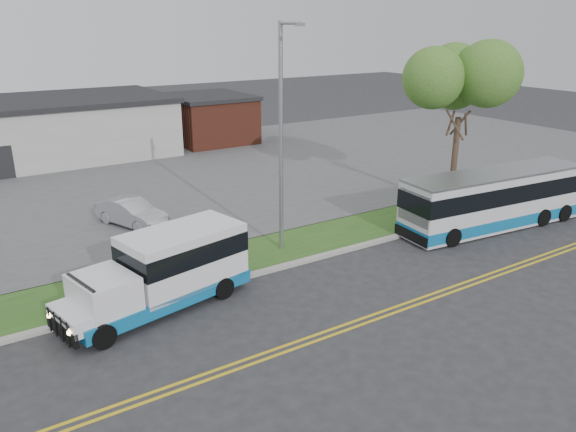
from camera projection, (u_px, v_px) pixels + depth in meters
ground at (254, 290)px, 21.07m from camera, size 140.00×140.00×0.00m
lane_line_north at (313, 336)px, 18.01m from camera, size 70.00×0.12×0.01m
lane_line_south at (318, 340)px, 17.77m from camera, size 70.00×0.12×0.01m
curb at (240, 278)px, 21.91m from camera, size 80.00×0.30×0.15m
verge at (219, 263)px, 23.35m from camera, size 80.00×3.30×0.10m
parking_lot at (117, 185)px, 34.54m from camera, size 80.00×25.00×0.10m
brick_wing at (209, 118)px, 46.43m from camera, size 6.30×7.30×3.90m
tree_east at (461, 91)px, 28.58m from camera, size 5.20×5.20×8.33m
streetlight_near at (282, 133)px, 23.05m from camera, size 0.35×1.53×9.50m
shuttle_bus at (167, 267)px, 19.64m from camera, size 7.15×3.53×2.64m
transit_bus at (494, 199)px, 27.17m from camera, size 10.18×3.23×2.78m
parked_car_a at (132, 213)px, 27.30m from camera, size 2.80×4.23×1.32m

